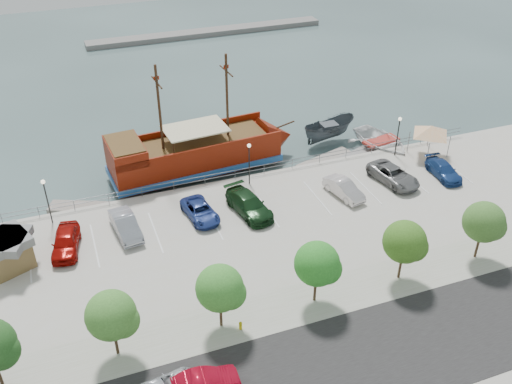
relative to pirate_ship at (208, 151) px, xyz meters
name	(u,v)px	position (x,y,z in m)	size (l,w,h in m)	color
ground	(275,230)	(2.40, -12.09, -2.08)	(160.00, 160.00, 0.00)	#354948
street	(369,358)	(2.40, -28.09, -1.07)	(100.00, 8.00, 0.04)	black
sidewalk	(327,297)	(2.40, -22.09, -1.06)	(100.00, 4.00, 0.05)	gray
seawall_railing	(245,172)	(2.40, -4.29, -0.55)	(50.00, 0.06, 1.00)	slate
far_shore	(207,32)	(12.40, 42.91, -1.68)	(40.00, 3.00, 0.80)	slate
pirate_ship	(208,151)	(0.00, 0.00, 0.00)	(19.85, 6.82, 12.40)	maroon
patrol_boat	(329,132)	(14.12, 1.11, -0.84)	(2.41, 6.40, 2.48)	#40484E
speedboat	(381,144)	(18.62, -2.51, -1.32)	(5.24, 7.34, 1.52)	white
dock_west	(83,207)	(-12.91, -2.89, -1.90)	(6.18, 1.76, 0.35)	gray
dock_mid	(325,161)	(11.84, -2.89, -1.88)	(6.73, 1.92, 0.38)	gray
dock_east	(368,152)	(16.90, -2.89, -1.85)	(7.77, 2.22, 0.44)	gray
shed	(6,251)	(-19.02, -10.46, 0.41)	(4.45, 4.45, 2.79)	brown
canopy_tent	(432,126)	(21.55, -6.66, 2.22)	(5.17, 5.17, 3.79)	slate
street_sedan	(204,383)	(-8.16, -26.85, -0.37)	(1.50, 4.31, 1.42)	#A9081D
fire_hydrant	(241,325)	(-4.49, -22.89, -0.71)	(0.23, 0.23, 0.67)	#C3AF0B
lamp_post_left	(46,194)	(-15.60, -5.59, 1.86)	(0.36, 0.36, 4.28)	black
lamp_post_mid	(249,157)	(2.40, -5.59, 1.86)	(0.36, 0.36, 4.28)	black
lamp_post_right	(398,129)	(18.40, -5.59, 1.86)	(0.36, 0.36, 4.28)	black
tree_b	(114,317)	(-12.46, -22.16, 2.22)	(3.30, 3.20, 5.00)	#473321
tree_c	(222,289)	(-5.46, -22.16, 2.22)	(3.30, 3.20, 5.00)	#473321
tree_d	(319,265)	(1.54, -22.16, 2.22)	(3.30, 3.20, 5.00)	#473321
tree_e	(407,243)	(8.54, -22.16, 2.22)	(3.30, 3.20, 5.00)	#473321
tree_f	(486,223)	(15.54, -22.16, 2.22)	(3.30, 3.20, 5.00)	#473321
parked_car_a	(66,241)	(-14.73, -9.90, -0.25)	(1.96, 4.88, 1.66)	#970A05
parked_car_b	(126,225)	(-9.88, -9.36, -0.26)	(1.72, 4.93, 1.62)	#999BA5
parked_car_c	(200,211)	(-3.47, -9.32, -0.41)	(2.20, 4.76, 1.32)	navy
parked_car_d	(249,205)	(0.75, -10.08, -0.24)	(2.33, 5.73, 1.66)	#143417
parked_car_f	(344,189)	(9.80, -10.56, -0.33)	(1.58, 4.52, 1.49)	silver
parked_car_g	(393,175)	(15.32, -10.10, -0.31)	(2.56, 5.55, 1.54)	slate
parked_car_h	(444,170)	(20.46, -10.87, -0.40)	(1.91, 4.69, 1.36)	navy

